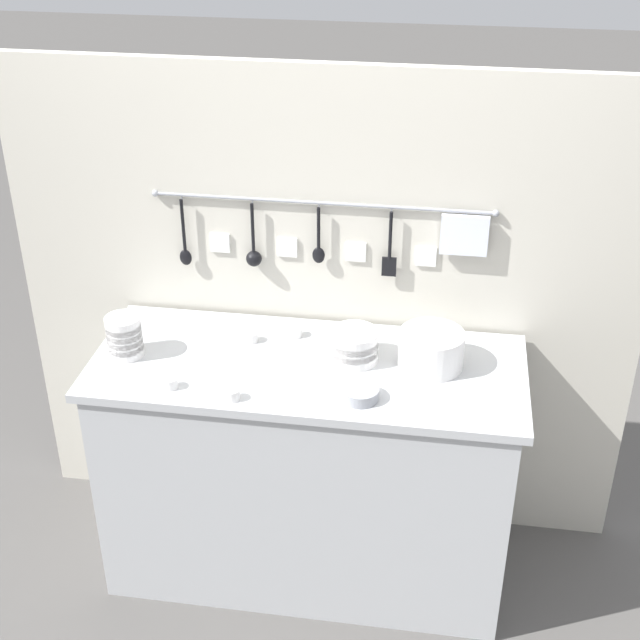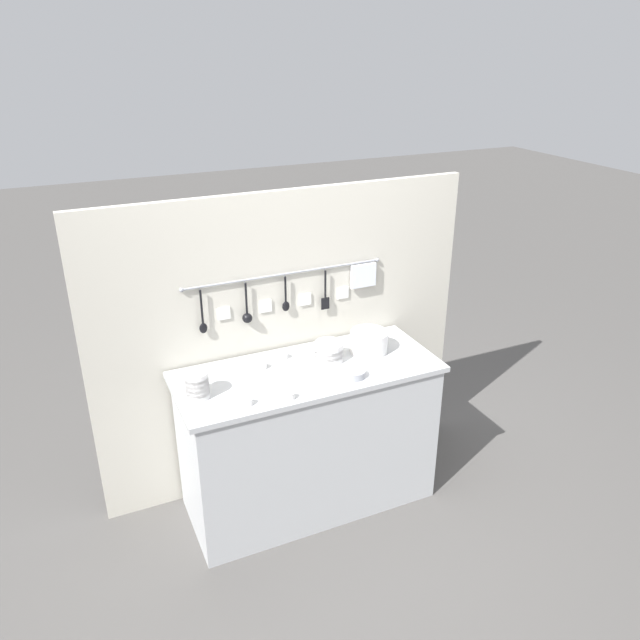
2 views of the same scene
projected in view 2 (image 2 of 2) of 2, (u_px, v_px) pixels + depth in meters
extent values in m
plane|color=#514F4C|center=(309.00, 498.00, 3.76)|extent=(20.00, 20.00, 0.00)
cube|color=#B7BABC|center=(308.00, 372.00, 3.40)|extent=(1.45, 0.60, 0.03)
cube|color=#B7BABC|center=(308.00, 439.00, 3.58)|extent=(1.39, 0.57, 0.86)
cube|color=beige|center=(285.00, 342.00, 3.66)|extent=(2.25, 0.04, 1.80)
cylinder|color=#93969E|center=(285.00, 274.00, 3.46)|extent=(1.16, 0.01, 0.01)
sphere|color=#93969E|center=(181.00, 290.00, 3.24)|extent=(0.02, 0.02, 0.02)
sphere|color=#93969E|center=(377.00, 260.00, 3.67)|extent=(0.02, 0.02, 0.02)
cylinder|color=black|center=(202.00, 307.00, 3.31)|extent=(0.01, 0.01, 0.20)
ellipsoid|color=black|center=(203.00, 328.00, 3.36)|extent=(0.04, 0.02, 0.06)
cylinder|color=#93969E|center=(199.00, 288.00, 3.27)|extent=(0.01, 0.01, 0.02)
cylinder|color=black|center=(246.00, 299.00, 3.40)|extent=(0.01, 0.01, 0.19)
sphere|color=black|center=(247.00, 318.00, 3.45)|extent=(0.06, 0.06, 0.06)
cylinder|color=#93969E|center=(245.00, 281.00, 3.37)|extent=(0.01, 0.01, 0.02)
cylinder|color=black|center=(285.00, 290.00, 3.48)|extent=(0.01, 0.01, 0.15)
ellipsoid|color=black|center=(286.00, 306.00, 3.52)|extent=(0.04, 0.02, 0.06)
cylinder|color=#93969E|center=(284.00, 275.00, 3.45)|extent=(0.01, 0.01, 0.02)
cylinder|color=black|center=(325.00, 285.00, 3.58)|extent=(0.01, 0.01, 0.17)
cube|color=black|center=(325.00, 303.00, 3.62)|extent=(0.05, 0.01, 0.07)
cylinder|color=#93969E|center=(325.00, 269.00, 3.55)|extent=(0.01, 0.01, 0.02)
cube|color=silver|center=(363.00, 276.00, 3.66)|extent=(0.16, 0.02, 0.14)
cylinder|color=#93969E|center=(363.00, 263.00, 3.64)|extent=(0.01, 0.01, 0.02)
cube|color=white|center=(224.00, 313.00, 3.40)|extent=(0.07, 0.01, 0.07)
cube|color=white|center=(266.00, 306.00, 3.49)|extent=(0.07, 0.01, 0.07)
cube|color=white|center=(305.00, 299.00, 3.58)|extent=(0.07, 0.01, 0.07)
cube|color=white|center=(343.00, 293.00, 3.67)|extent=(0.07, 0.01, 0.07)
cylinder|color=white|center=(329.00, 356.00, 3.48)|extent=(0.16, 0.16, 0.05)
cylinder|color=white|center=(329.00, 352.00, 3.47)|extent=(0.16, 0.16, 0.05)
cylinder|color=white|center=(329.00, 347.00, 3.45)|extent=(0.16, 0.16, 0.05)
cylinder|color=white|center=(198.00, 393.00, 3.12)|extent=(0.12, 0.12, 0.05)
cylinder|color=white|center=(198.00, 389.00, 3.11)|extent=(0.12, 0.12, 0.05)
cylinder|color=white|center=(197.00, 385.00, 3.10)|extent=(0.12, 0.12, 0.05)
cylinder|color=white|center=(197.00, 381.00, 3.09)|extent=(0.12, 0.12, 0.05)
cylinder|color=white|center=(196.00, 376.00, 3.08)|extent=(0.12, 0.12, 0.05)
cylinder|color=white|center=(369.00, 351.00, 3.59)|extent=(0.22, 0.22, 0.01)
cylinder|color=white|center=(369.00, 349.00, 3.58)|extent=(0.22, 0.22, 0.01)
cylinder|color=white|center=(369.00, 347.00, 3.58)|extent=(0.22, 0.22, 0.01)
cylinder|color=white|center=(369.00, 346.00, 3.57)|extent=(0.22, 0.22, 0.01)
cylinder|color=white|center=(369.00, 344.00, 3.57)|extent=(0.22, 0.22, 0.01)
cylinder|color=white|center=(369.00, 342.00, 3.56)|extent=(0.22, 0.22, 0.01)
cylinder|color=white|center=(369.00, 341.00, 3.56)|extent=(0.22, 0.22, 0.01)
cylinder|color=white|center=(369.00, 339.00, 3.56)|extent=(0.22, 0.22, 0.01)
cylinder|color=white|center=(369.00, 338.00, 3.55)|extent=(0.22, 0.22, 0.01)
cylinder|color=white|center=(369.00, 336.00, 3.55)|extent=(0.22, 0.22, 0.01)
cylinder|color=white|center=(369.00, 334.00, 3.54)|extent=(0.22, 0.22, 0.01)
cylinder|color=white|center=(369.00, 333.00, 3.54)|extent=(0.22, 0.22, 0.01)
cylinder|color=#93969E|center=(354.00, 373.00, 3.32)|extent=(0.12, 0.12, 0.04)
cylinder|color=white|center=(263.00, 365.00, 3.40)|extent=(0.05, 0.05, 0.04)
cylinder|color=white|center=(290.00, 396.00, 3.11)|extent=(0.05, 0.05, 0.04)
cylinder|color=white|center=(248.00, 402.00, 3.06)|extent=(0.05, 0.05, 0.04)
cylinder|color=white|center=(284.00, 356.00, 3.50)|extent=(0.05, 0.05, 0.04)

